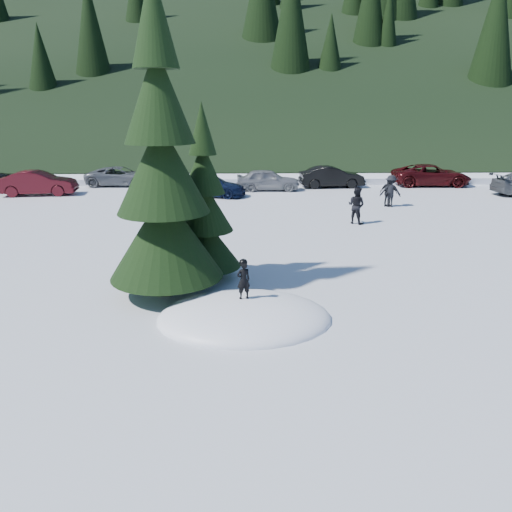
{
  "coord_description": "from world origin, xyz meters",
  "views": [
    {
      "loc": [
        -0.01,
        -11.78,
        5.27
      ],
      "look_at": [
        0.34,
        1.92,
        1.1
      ],
      "focal_mm": 35.0,
      "sensor_mm": 36.0,
      "label": 1
    }
  ],
  "objects_px": {
    "car_2": "(121,176)",
    "adult_1": "(388,192)",
    "adult_0": "(356,205)",
    "child_skier": "(243,280)",
    "spruce_tall": "(162,180)",
    "car_3": "(209,186)",
    "car_5": "(332,177)",
    "car_6": "(431,175)",
    "car_1": "(38,183)",
    "spruce_short": "(204,213)",
    "adult_2": "(391,191)",
    "car_4": "(268,180)"
  },
  "relations": [
    {
      "from": "car_5",
      "to": "child_skier",
      "type": "bearing_deg",
      "value": 159.79
    },
    {
      "from": "spruce_short",
      "to": "child_skier",
      "type": "height_order",
      "value": "spruce_short"
    },
    {
      "from": "adult_1",
      "to": "car_4",
      "type": "distance_m",
      "value": 8.29
    },
    {
      "from": "car_2",
      "to": "car_4",
      "type": "bearing_deg",
      "value": -100.84
    },
    {
      "from": "adult_1",
      "to": "car_4",
      "type": "bearing_deg",
      "value": -9.34
    },
    {
      "from": "car_2",
      "to": "car_3",
      "type": "bearing_deg",
      "value": -122.27
    },
    {
      "from": "adult_1",
      "to": "child_skier",
      "type": "bearing_deg",
      "value": 93.68
    },
    {
      "from": "spruce_tall",
      "to": "car_1",
      "type": "relative_size",
      "value": 1.93
    },
    {
      "from": "car_2",
      "to": "car_5",
      "type": "relative_size",
      "value": 1.09
    },
    {
      "from": "spruce_tall",
      "to": "car_3",
      "type": "relative_size",
      "value": 1.96
    },
    {
      "from": "spruce_short",
      "to": "adult_2",
      "type": "distance_m",
      "value": 14.56
    },
    {
      "from": "adult_0",
      "to": "car_2",
      "type": "relative_size",
      "value": 0.37
    },
    {
      "from": "car_1",
      "to": "car_3",
      "type": "xyz_separation_m",
      "value": [
        10.36,
        -0.63,
        -0.09
      ]
    },
    {
      "from": "adult_0",
      "to": "adult_1",
      "type": "xyz_separation_m",
      "value": [
        2.59,
        3.9,
        -0.07
      ]
    },
    {
      "from": "spruce_tall",
      "to": "adult_1",
      "type": "xyz_separation_m",
      "value": [
        9.96,
        12.72,
        -2.55
      ]
    },
    {
      "from": "adult_2",
      "to": "car_3",
      "type": "xyz_separation_m",
      "value": [
        -9.91,
        3.47,
        -0.21
      ]
    },
    {
      "from": "spruce_short",
      "to": "car_1",
      "type": "height_order",
      "value": "spruce_short"
    },
    {
      "from": "car_2",
      "to": "car_3",
      "type": "distance_m",
      "value": 7.52
    },
    {
      "from": "adult_0",
      "to": "car_5",
      "type": "bearing_deg",
      "value": -54.92
    },
    {
      "from": "child_skier",
      "to": "adult_1",
      "type": "bearing_deg",
      "value": -139.43
    },
    {
      "from": "spruce_tall",
      "to": "adult_0",
      "type": "distance_m",
      "value": 11.75
    },
    {
      "from": "spruce_tall",
      "to": "child_skier",
      "type": "bearing_deg",
      "value": -36.08
    },
    {
      "from": "spruce_tall",
      "to": "car_6",
      "type": "xyz_separation_m",
      "value": [
        14.89,
        19.87,
        -2.61
      ]
    },
    {
      "from": "car_3",
      "to": "car_5",
      "type": "height_order",
      "value": "car_5"
    },
    {
      "from": "car_1",
      "to": "car_2",
      "type": "distance_m",
      "value": 5.44
    },
    {
      "from": "adult_1",
      "to": "car_5",
      "type": "height_order",
      "value": "adult_1"
    },
    {
      "from": "car_2",
      "to": "car_6",
      "type": "bearing_deg",
      "value": -89.82
    },
    {
      "from": "adult_1",
      "to": "car_4",
      "type": "xyz_separation_m",
      "value": [
        -6.2,
        5.5,
        -0.09
      ]
    },
    {
      "from": "car_2",
      "to": "car_3",
      "type": "relative_size",
      "value": 1.04
    },
    {
      "from": "car_2",
      "to": "car_4",
      "type": "height_order",
      "value": "car_4"
    },
    {
      "from": "spruce_tall",
      "to": "car_4",
      "type": "height_order",
      "value": "spruce_tall"
    },
    {
      "from": "adult_1",
      "to": "car_6",
      "type": "relative_size",
      "value": 0.3
    },
    {
      "from": "child_skier",
      "to": "car_1",
      "type": "xyz_separation_m",
      "value": [
        -12.38,
        18.41,
        -0.24
      ]
    },
    {
      "from": "child_skier",
      "to": "car_6",
      "type": "bearing_deg",
      "value": -141.53
    },
    {
      "from": "spruce_tall",
      "to": "child_skier",
      "type": "height_order",
      "value": "spruce_tall"
    },
    {
      "from": "car_3",
      "to": "car_6",
      "type": "xyz_separation_m",
      "value": [
        14.73,
        3.68,
        0.08
      ]
    },
    {
      "from": "car_1",
      "to": "car_3",
      "type": "bearing_deg",
      "value": -99.66
    },
    {
      "from": "car_3",
      "to": "car_4",
      "type": "xyz_separation_m",
      "value": [
        3.6,
        2.02,
        0.04
      ]
    },
    {
      "from": "adult_2",
      "to": "car_5",
      "type": "bearing_deg",
      "value": -60.33
    },
    {
      "from": "car_2",
      "to": "car_3",
      "type": "height_order",
      "value": "car_3"
    },
    {
      "from": "spruce_short",
      "to": "car_6",
      "type": "height_order",
      "value": "spruce_short"
    },
    {
      "from": "car_2",
      "to": "car_5",
      "type": "bearing_deg",
      "value": -92.76
    },
    {
      "from": "adult_0",
      "to": "car_3",
      "type": "height_order",
      "value": "adult_0"
    },
    {
      "from": "spruce_short",
      "to": "car_1",
      "type": "distance_m",
      "value": 19.11
    },
    {
      "from": "car_2",
      "to": "adult_1",
      "type": "bearing_deg",
      "value": -113.97
    },
    {
      "from": "child_skier",
      "to": "car_2",
      "type": "bearing_deg",
      "value": -90.26
    },
    {
      "from": "spruce_tall",
      "to": "adult_1",
      "type": "distance_m",
      "value": 16.35
    },
    {
      "from": "spruce_short",
      "to": "car_3",
      "type": "xyz_separation_m",
      "value": [
        -0.84,
        14.79,
        -1.46
      ]
    },
    {
      "from": "car_5",
      "to": "car_6",
      "type": "bearing_deg",
      "value": -89.89
    },
    {
      "from": "adult_1",
      "to": "car_3",
      "type": "distance_m",
      "value": 10.4
    }
  ]
}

